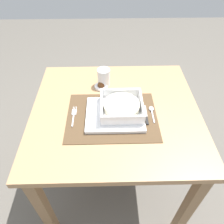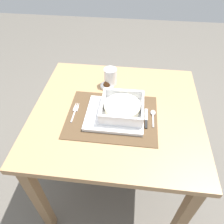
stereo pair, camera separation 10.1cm
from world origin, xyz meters
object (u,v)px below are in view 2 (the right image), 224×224
(spoon, at_px, (153,114))
(butter_knife, at_px, (146,119))
(condiment_saucer, at_px, (107,85))
(porridge_bowl, at_px, (122,108))
(fork, at_px, (75,111))
(dining_table, at_px, (117,124))
(drinking_glass, at_px, (110,78))

(spoon, bearing_deg, butter_knife, -135.16)
(condiment_saucer, bearing_deg, spoon, -37.99)
(porridge_bowl, xyz_separation_m, butter_knife, (0.12, -0.03, -0.04))
(fork, height_order, butter_knife, butter_knife)
(spoon, relative_size, condiment_saucer, 1.49)
(fork, relative_size, butter_knife, 1.04)
(spoon, bearing_deg, dining_table, 170.23)
(butter_knife, bearing_deg, porridge_bowl, 168.70)
(dining_table, relative_size, drinking_glass, 8.51)
(drinking_glass, distance_m, condiment_saucer, 0.05)
(porridge_bowl, xyz_separation_m, fork, (-0.23, -0.01, -0.04))
(condiment_saucer, bearing_deg, porridge_bowl, -63.65)
(fork, xyz_separation_m, butter_knife, (0.35, -0.02, 0.00))
(dining_table, bearing_deg, porridge_bowl, -44.51)
(butter_knife, bearing_deg, condiment_saucer, 135.75)
(butter_knife, bearing_deg, spoon, 51.23)
(butter_knife, distance_m, drinking_glass, 0.33)
(spoon, bearing_deg, drinking_glass, 132.59)
(dining_table, xyz_separation_m, condiment_saucer, (-0.07, 0.18, 0.12))
(drinking_glass, bearing_deg, fork, -120.82)
(drinking_glass, relative_size, condiment_saucer, 1.34)
(spoon, height_order, drinking_glass, drinking_glass)
(porridge_bowl, distance_m, fork, 0.23)
(fork, bearing_deg, condiment_saucer, 54.65)
(porridge_bowl, bearing_deg, dining_table, 135.49)
(dining_table, xyz_separation_m, drinking_glass, (-0.06, 0.20, 0.15))
(dining_table, xyz_separation_m, butter_knife, (0.14, -0.06, 0.11))
(drinking_glass, bearing_deg, condiment_saucer, -118.99)
(drinking_glass, bearing_deg, porridge_bowl, -69.87)
(spoon, height_order, condiment_saucer, condiment_saucer)
(fork, bearing_deg, dining_table, 6.20)
(spoon, xyz_separation_m, drinking_glass, (-0.23, 0.22, 0.04))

